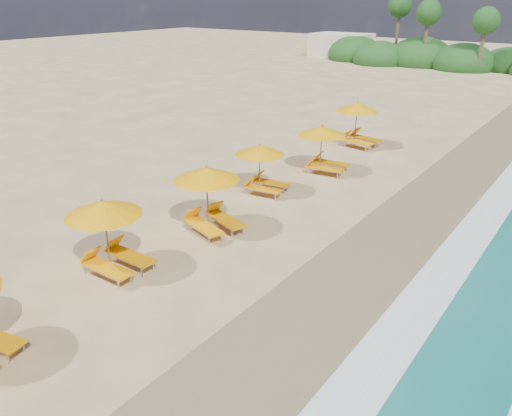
% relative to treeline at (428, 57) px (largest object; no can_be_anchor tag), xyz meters
% --- Properties ---
extents(ground, '(160.00, 160.00, 0.00)m').
position_rel_treeline_xyz_m(ground, '(9.94, -45.51, -1.00)').
color(ground, tan).
rests_on(ground, ground).
extents(wet_sand, '(4.00, 160.00, 0.01)m').
position_rel_treeline_xyz_m(wet_sand, '(13.94, -45.51, -0.99)').
color(wet_sand, '#7F694C').
rests_on(wet_sand, ground).
extents(surf_foam, '(4.00, 160.00, 0.01)m').
position_rel_treeline_xyz_m(surf_foam, '(16.64, -45.51, -0.97)').
color(surf_foam, white).
rests_on(surf_foam, ground).
extents(station_2, '(2.40, 2.22, 2.20)m').
position_rel_treeline_xyz_m(station_2, '(7.69, -49.37, 0.23)').
color(station_2, olive).
rests_on(station_2, ground).
extents(station_3, '(2.83, 2.76, 2.26)m').
position_rel_treeline_xyz_m(station_3, '(8.18, -45.69, 0.27)').
color(station_3, olive).
rests_on(station_3, ground).
extents(station_4, '(2.38, 2.26, 2.02)m').
position_rel_treeline_xyz_m(station_4, '(7.56, -41.82, 0.14)').
color(station_4, olive).
rests_on(station_4, ground).
extents(station_5, '(2.53, 2.40, 2.14)m').
position_rel_treeline_xyz_m(station_5, '(8.28, -38.16, 0.20)').
color(station_5, olive).
rests_on(station_5, ground).
extents(station_6, '(2.73, 2.59, 2.32)m').
position_rel_treeline_xyz_m(station_6, '(7.67, -33.46, 0.30)').
color(station_6, olive).
rests_on(station_6, ground).
extents(treeline, '(25.80, 8.80, 9.74)m').
position_rel_treeline_xyz_m(treeline, '(0.00, 0.00, 0.00)').
color(treeline, '#163D14').
rests_on(treeline, ground).
extents(beach_building, '(7.00, 5.00, 2.80)m').
position_rel_treeline_xyz_m(beach_building, '(-12.06, 2.49, 0.40)').
color(beach_building, beige).
rests_on(beach_building, ground).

